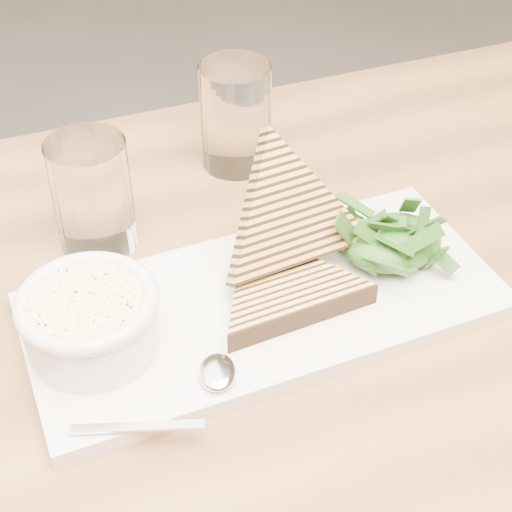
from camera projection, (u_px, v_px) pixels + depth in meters
name	position (u px, v px, depth m)	size (l,w,h in m)	color
table_top	(183.00, 405.00, 0.66)	(1.34, 0.89, 0.04)	olive
table_leg_br	(464.00, 262.00, 1.36)	(0.06, 0.06, 0.69)	olive
platter	(264.00, 304.00, 0.71)	(0.43, 0.19, 0.02)	white
soup_bowl	(92.00, 326.00, 0.65)	(0.11, 0.11, 0.04)	white
soup	(87.00, 303.00, 0.63)	(0.09, 0.09, 0.01)	beige
bowl_rim	(87.00, 301.00, 0.63)	(0.12, 0.12, 0.01)	white
sandwich_flat	(283.00, 289.00, 0.70)	(0.17, 0.17, 0.02)	tan
sandwich_lean	(289.00, 218.00, 0.71)	(0.17, 0.17, 0.09)	tan
salad_base	(392.00, 242.00, 0.74)	(0.10, 0.08, 0.04)	#1C4015
arugula_pile	(393.00, 236.00, 0.73)	(0.11, 0.10, 0.05)	#316B20
spoon_bowl	(217.00, 372.00, 0.63)	(0.03, 0.04, 0.01)	silver
spoon_handle	(137.00, 427.00, 0.59)	(0.10, 0.01, 0.00)	silver
glass_near	(93.00, 196.00, 0.75)	(0.08, 0.08, 0.12)	white
glass_far	(236.00, 116.00, 0.86)	(0.08, 0.08, 0.12)	white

